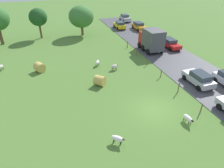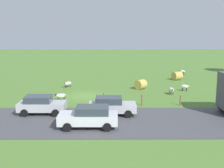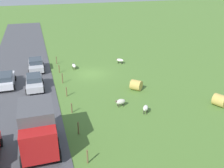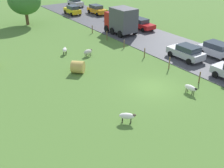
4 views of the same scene
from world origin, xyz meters
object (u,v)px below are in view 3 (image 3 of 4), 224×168
(sheep_4, at_px, (74,66))
(hay_bale_0, at_px, (220,100))
(sheep_0, at_px, (121,102))
(hay_bale_1, at_px, (136,85))
(sheep_3, at_px, (146,108))
(car_1, at_px, (34,82))
(car_0, at_px, (5,80))
(truck_0, at_px, (38,128))
(car_3, at_px, (36,65))
(sheep_1, at_px, (120,60))

(sheep_4, bearing_deg, hay_bale_0, 129.94)
(sheep_0, xyz_separation_m, hay_bale_1, (-2.99, -3.24, 0.08))
(sheep_4, distance_m, hay_bale_1, 10.72)
(sheep_3, bearing_deg, car_1, -41.16)
(sheep_3, xyz_separation_m, car_0, (13.49, -10.59, 0.36))
(hay_bale_0, xyz_separation_m, car_0, (21.38, -11.41, 0.28))
(truck_0, height_order, car_1, truck_0)
(sheep_0, distance_m, hay_bale_1, 4.41)
(sheep_0, bearing_deg, car_3, -58.66)
(sheep_1, height_order, hay_bale_1, hay_bale_1)
(car_0, distance_m, car_1, 3.69)
(truck_0, height_order, car_3, truck_0)
(sheep_1, xyz_separation_m, car_1, (12.41, 5.62, 0.35))
(sheep_4, distance_m, car_0, 9.51)
(sheep_1, height_order, truck_0, truck_0)
(sheep_4, distance_m, car_1, 7.65)
(hay_bale_1, bearing_deg, car_1, -17.94)
(car_0, bearing_deg, truck_0, 104.33)
(hay_bale_0, bearing_deg, car_1, -28.28)
(sheep_0, xyz_separation_m, car_0, (11.61, -8.57, 0.38))
(truck_0, relative_size, car_3, 1.13)
(sheep_0, bearing_deg, car_1, -39.70)
(sheep_4, height_order, hay_bale_1, hay_bale_1)
(car_0, height_order, car_1, car_0)
(hay_bale_0, xyz_separation_m, truck_0, (17.96, 1.97, 1.34))
(sheep_4, relative_size, hay_bale_0, 1.01)
(sheep_3, xyz_separation_m, hay_bale_1, (-1.10, -5.26, 0.06))
(sheep_1, distance_m, car_3, 12.07)
(hay_bale_0, height_order, car_1, car_1)
(sheep_4, bearing_deg, car_0, 22.67)
(car_0, bearing_deg, sheep_1, -165.90)
(sheep_3, bearing_deg, sheep_4, -71.64)
(sheep_0, relative_size, sheep_4, 0.91)
(sheep_0, distance_m, car_1, 10.81)
(sheep_0, height_order, sheep_3, sheep_0)
(car_3, bearing_deg, car_1, 86.67)
(hay_bale_0, xyz_separation_m, car_3, (17.73, -15.89, 0.27))
(truck_0, relative_size, car_1, 1.12)
(truck_0, xyz_separation_m, car_3, (-0.23, -17.87, -1.07))
(hay_bale_1, relative_size, car_0, 0.27)
(sheep_0, height_order, hay_bale_1, hay_bale_1)
(sheep_1, distance_m, hay_bale_0, 16.37)
(hay_bale_1, bearing_deg, sheep_3, 78.14)
(sheep_3, xyz_separation_m, car_1, (10.20, -8.92, 0.34))
(sheep_0, bearing_deg, truck_0, 30.42)
(sheep_4, height_order, car_0, car_0)
(sheep_1, xyz_separation_m, truck_0, (12.28, 17.33, 1.43))
(sheep_0, height_order, hay_bale_0, hay_bale_0)
(sheep_3, bearing_deg, hay_bale_1, -101.86)
(sheep_0, xyz_separation_m, truck_0, (8.19, 4.81, 1.44))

